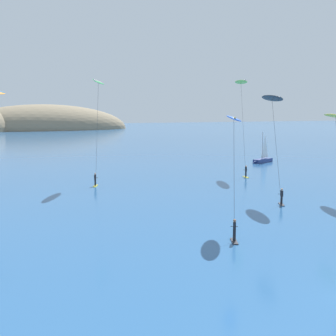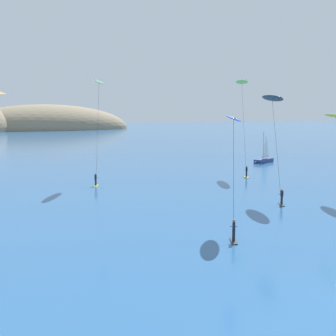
# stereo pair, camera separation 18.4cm
# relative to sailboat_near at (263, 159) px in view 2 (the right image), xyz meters

# --- Properties ---
(headland_island) EXTENTS (118.70, 49.76, 28.96)m
(headland_island) POSITION_rel_sailboat_near_xyz_m (-34.93, 158.16, -0.64)
(headland_island) COLOR slate
(headland_island) RESTS_ON ground
(sailboat_near) EXTENTS (5.81, 3.27, 5.70)m
(sailboat_near) POSITION_rel_sailboat_near_xyz_m (0.00, 0.00, 0.00)
(sailboat_near) COLOR navy
(sailboat_near) RESTS_ON ground
(kitesurfer_green) EXTENTS (3.67, 6.37, 13.65)m
(kitesurfer_green) POSITION_rel_sailboat_near_xyz_m (-33.05, -9.04, 11.47)
(kitesurfer_green) COLOR yellow
(kitesurfer_green) RESTS_ON ground
(kitesurfer_black) EXTENTS (3.34, 7.25, 11.27)m
(kitesurfer_black) POSITION_rel_sailboat_near_xyz_m (-18.52, -26.47, 9.50)
(kitesurfer_black) COLOR #2D2D33
(kitesurfer_black) RESTS_ON ground
(kitesurfer_lime) EXTENTS (3.91, 8.41, 14.13)m
(kitesurfer_lime) POSITION_rel_sailboat_near_xyz_m (-11.05, -9.21, 12.27)
(kitesurfer_lime) COLOR yellow
(kitesurfer_lime) RESTS_ON ground
(kitesurfer_blue) EXTENTS (4.86, 7.55, 9.22)m
(kitesurfer_blue) POSITION_rel_sailboat_near_xyz_m (-28.36, -34.24, 7.44)
(kitesurfer_blue) COLOR #2D2D33
(kitesurfer_blue) RESTS_ON ground
(kitesurfer_yellow) EXTENTS (3.45, 6.42, 9.28)m
(kitesurfer_yellow) POSITION_rel_sailboat_near_xyz_m (-12.21, -29.27, 7.69)
(kitesurfer_yellow) COLOR #2D2D33
(kitesurfer_yellow) RESTS_ON ground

